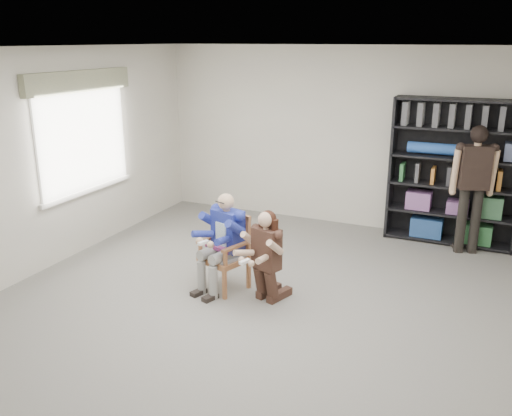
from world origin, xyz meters
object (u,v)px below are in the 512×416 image
at_px(bookshelf, 454,173).
at_px(standing_man, 472,191).
at_px(kneeling_woman, 265,257).
at_px(armchair, 224,253).
at_px(seated_man, 224,242).

distance_m(bookshelf, standing_man, 0.44).
height_order(kneeling_woman, standing_man, standing_man).
bearing_deg(kneeling_woman, standing_man, 70.42).
bearing_deg(standing_man, armchair, -153.42).
bearing_deg(standing_man, seated_man, -153.42).
distance_m(kneeling_woman, standing_man, 3.25).
bearing_deg(seated_man, kneeling_woman, 6.75).
distance_m(seated_man, kneeling_woman, 0.59).
xyz_separation_m(bookshelf, standing_man, (0.28, -0.31, -0.16)).
distance_m(armchair, seated_man, 0.14).
bearing_deg(bookshelf, kneeling_woman, -120.98).
height_order(armchair, standing_man, standing_man).
distance_m(armchair, bookshelf, 3.62).
xyz_separation_m(armchair, bookshelf, (2.29, 2.73, 0.59)).
bearing_deg(armchair, kneeling_woman, 6.75).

